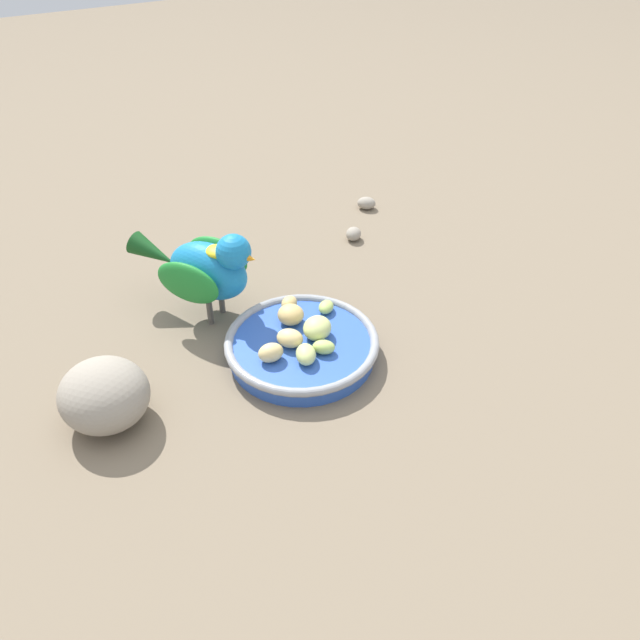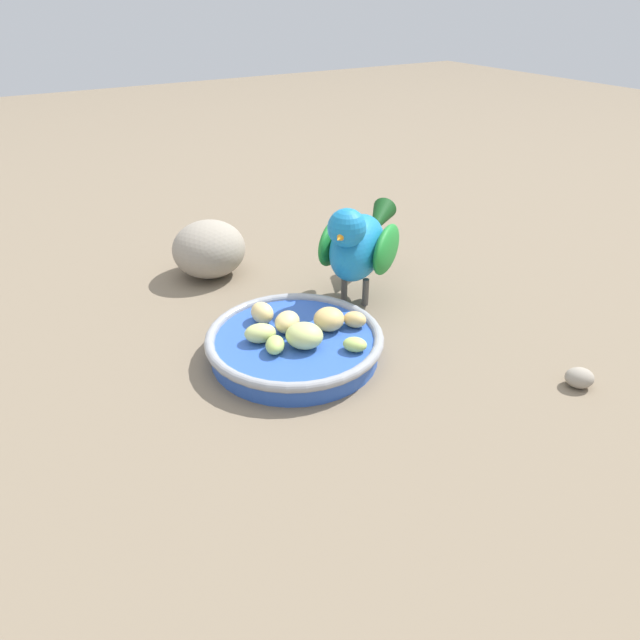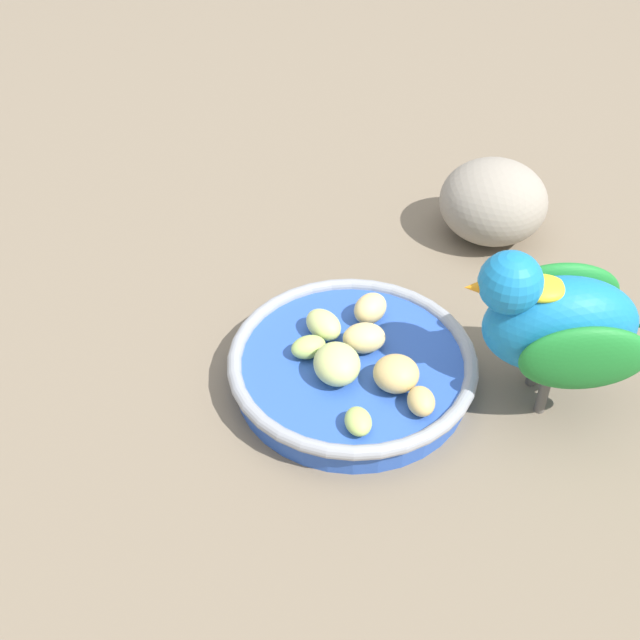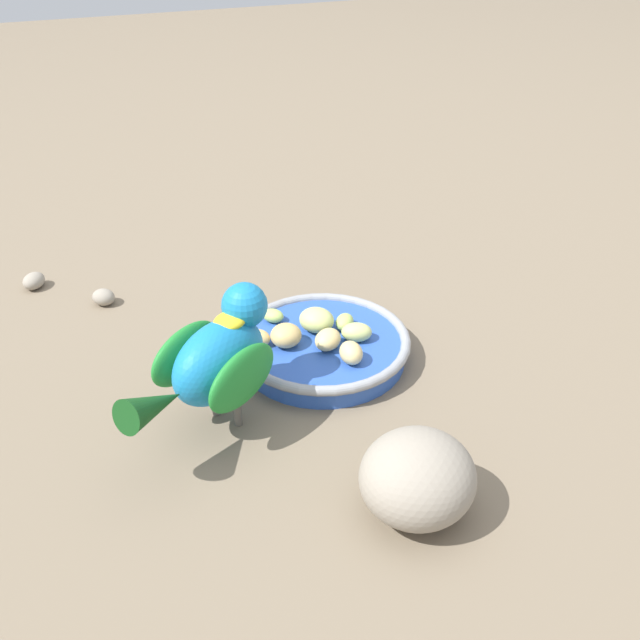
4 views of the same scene
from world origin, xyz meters
TOP-DOWN VIEW (x-y plane):
  - ground_plane at (0.00, 0.00)m, footprint 4.00×4.00m
  - feeding_bowl at (0.01, -0.00)m, footprint 0.19×0.19m
  - apple_piece_0 at (0.03, -0.00)m, footprint 0.04×0.04m
  - apple_piece_1 at (0.00, -0.07)m, footprint 0.03×0.03m
  - apple_piece_2 at (-0.00, 0.03)m, footprint 0.03×0.03m
  - apple_piece_3 at (0.06, 0.01)m, footprint 0.03×0.02m
  - apple_piece_4 at (-0.01, -0.00)m, footprint 0.05×0.05m
  - apple_piece_5 at (0.03, 0.04)m, footprint 0.03×0.04m
  - apple_piece_6 at (-0.04, -0.04)m, footprint 0.03×0.03m
  - apple_piece_7 at (0.01, -0.04)m, footprint 0.05×0.05m
  - parrot at (0.09, -0.13)m, footprint 0.14×0.17m
  - rock_large at (0.26, -0.00)m, footprint 0.13×0.14m

SIDE VIEW (x-z plane):
  - ground_plane at x=0.00m, z-range 0.00..0.00m
  - feeding_bowl at x=0.01m, z-range 0.00..0.03m
  - apple_piece_6 at x=-0.04m, z-range 0.02..0.04m
  - apple_piece_2 at x=0.00m, z-range 0.02..0.04m
  - apple_piece_1 at x=0.00m, z-range 0.02..0.04m
  - apple_piece_5 at x=0.03m, z-range 0.02..0.04m
  - apple_piece_0 at x=0.03m, z-range 0.02..0.05m
  - apple_piece_3 at x=0.06m, z-range 0.02..0.05m
  - apple_piece_7 at x=0.01m, z-range 0.02..0.05m
  - apple_piece_4 at x=-0.01m, z-range 0.02..0.05m
  - rock_large at x=0.26m, z-range 0.00..0.08m
  - parrot at x=0.09m, z-range 0.01..0.15m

